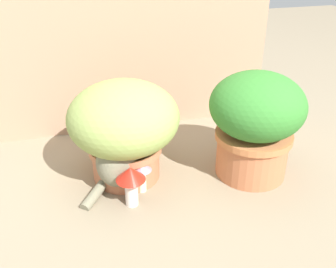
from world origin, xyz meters
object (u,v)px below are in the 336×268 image
at_px(leafy_planter, 255,121).
at_px(cat, 126,150).
at_px(mushroom_ornament_red, 131,179).
at_px(grass_planter, 124,126).
at_px(mushroom_ornament_pink, 141,170).

distance_m(leafy_planter, cat, 0.48).
xyz_separation_m(leafy_planter, mushroom_ornament_red, (-0.47, -0.07, -0.12)).
bearing_deg(grass_planter, mushroom_ornament_pink, -71.56).
xyz_separation_m(leafy_planter, mushroom_ornament_pink, (-0.42, -0.01, -0.13)).
distance_m(cat, mushroom_ornament_red, 0.16).
bearing_deg(mushroom_ornament_pink, leafy_planter, 0.79).
xyz_separation_m(grass_planter, leafy_planter, (0.46, -0.10, 0.01)).
bearing_deg(leafy_planter, grass_planter, 167.51).
height_order(grass_planter, mushroom_ornament_red, grass_planter).
distance_m(grass_planter, cat, 0.09).
bearing_deg(grass_planter, leafy_planter, -12.49).
bearing_deg(grass_planter, cat, -91.21).
xyz_separation_m(grass_planter, mushroom_ornament_pink, (0.04, -0.11, -0.12)).
xyz_separation_m(grass_planter, mushroom_ornament_red, (-0.01, -0.17, -0.11)).
relative_size(grass_planter, mushroom_ornament_red, 2.66).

